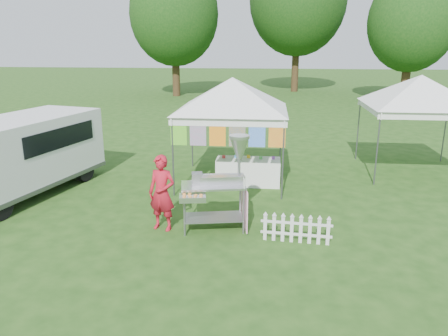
# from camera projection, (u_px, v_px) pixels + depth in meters

# --- Properties ---
(ground) EXTENTS (120.00, 120.00, 0.00)m
(ground) POSITION_uv_depth(u_px,v_px,m) (218.00, 230.00, 9.50)
(ground) COLOR #1F4614
(ground) RESTS_ON ground
(canopy_main) EXTENTS (4.24, 4.24, 3.45)m
(canopy_main) POSITION_uv_depth(u_px,v_px,m) (232.00, 78.00, 12.01)
(canopy_main) COLOR #59595E
(canopy_main) RESTS_ON ground
(canopy_right) EXTENTS (4.24, 4.24, 3.45)m
(canopy_right) POSITION_uv_depth(u_px,v_px,m) (422.00, 75.00, 12.89)
(canopy_right) COLOR #59595E
(canopy_right) RESTS_ON ground
(tree_left) EXTENTS (6.40, 6.40, 9.53)m
(tree_left) POSITION_uv_depth(u_px,v_px,m) (174.00, 14.00, 31.41)
(tree_left) COLOR #382A14
(tree_left) RESTS_ON ground
(tree_right) EXTENTS (5.60, 5.60, 8.42)m
(tree_right) POSITION_uv_depth(u_px,v_px,m) (412.00, 22.00, 28.07)
(tree_right) COLOR #382A14
(tree_right) RESTS_ON ground
(donut_cart) EXTENTS (1.51, 1.26, 2.07)m
(donut_cart) POSITION_uv_depth(u_px,v_px,m) (223.00, 176.00, 9.21)
(donut_cart) COLOR gray
(donut_cart) RESTS_ON ground
(vendor) EXTENTS (0.68, 0.53, 1.66)m
(vendor) POSITION_uv_depth(u_px,v_px,m) (162.00, 193.00, 9.32)
(vendor) COLOR #B61627
(vendor) RESTS_ON ground
(cargo_van) EXTENTS (3.06, 5.21, 2.03)m
(cargo_van) POSITION_uv_depth(u_px,v_px,m) (21.00, 154.00, 11.51)
(cargo_van) COLOR silver
(cargo_van) RESTS_ON ground
(picket_fence) EXTENTS (1.44, 0.15, 0.56)m
(picket_fence) POSITION_uv_depth(u_px,v_px,m) (296.00, 229.00, 8.82)
(picket_fence) COLOR silver
(picket_fence) RESTS_ON ground
(display_table) EXTENTS (1.80, 0.70, 0.76)m
(display_table) POSITION_uv_depth(u_px,v_px,m) (248.00, 172.00, 12.43)
(display_table) COLOR white
(display_table) RESTS_ON ground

